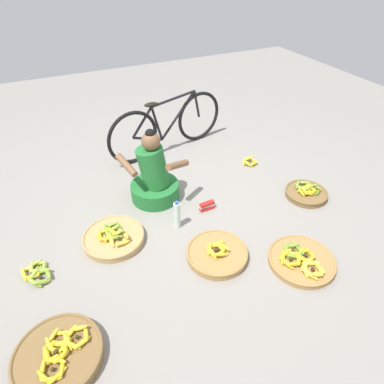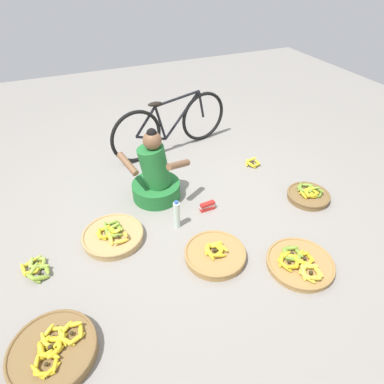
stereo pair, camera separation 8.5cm
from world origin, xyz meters
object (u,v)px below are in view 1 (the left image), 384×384
Objects in this scene: loose_bananas_back_center at (250,162)px; packet_carton_stack at (207,206)px; banana_basket_front_left at (301,260)px; banana_basket_back_right at (306,193)px; bicycle_leaning at (168,126)px; banana_basket_mid_left at (217,253)px; banana_basket_back_left at (114,237)px; banana_basket_mid_right at (59,355)px; water_bottle at (177,215)px; vendor_woman_front at (154,177)px; loose_bananas_near_vendor at (37,272)px.

packet_carton_stack reaches higher than loose_bananas_back_center.
banana_basket_front_left is 2.63× the size of loose_bananas_back_center.
bicycle_leaning is at bearing 122.08° from banana_basket_back_right.
banana_basket_back_right is at bearing -13.78° from packet_carton_stack.
banana_basket_front_left is 3.58× the size of packet_carton_stack.
banana_basket_mid_left is 0.95× the size of banana_basket_back_left.
banana_basket_mid_right is 1.91× the size of water_bottle.
banana_basket_mid_left is 3.37× the size of packet_carton_stack.
loose_bananas_back_center is at bearing 5.98° from vendor_woman_front.
vendor_woman_front is at bearing -119.97° from bicycle_leaning.
water_bottle reaches higher than banana_basket_front_left.
banana_basket_mid_left is 1.37m from banana_basket_back_right.
bicycle_leaning is 1.15m from loose_bananas_back_center.
banana_basket_back_left is 2.00m from loose_bananas_back_center.
banana_basket_back_right is 2.81m from banana_basket_mid_right.
banana_basket_back_right is 2.06× the size of loose_bananas_back_center.
packet_carton_stack is (-0.90, -0.56, 0.01)m from loose_bananas_back_center.
loose_bananas_near_vendor is at bearing 162.21° from banana_basket_mid_left.
loose_bananas_near_vendor is (-2.79, 0.11, -0.02)m from banana_basket_back_right.
loose_bananas_back_center is (0.80, -0.77, -0.33)m from bicycle_leaning.
packet_carton_stack is at bearing 16.12° from water_bottle.
banana_basket_back_right is (0.69, 0.74, 0.01)m from banana_basket_front_left.
banana_basket_front_left is (0.63, -0.38, -0.00)m from banana_basket_mid_left.
banana_basket_back_right is at bearing -76.51° from loose_bananas_back_center.
water_bottle is at bearing -108.63° from bicycle_leaning.
banana_basket_back_left reaches higher than loose_bananas_near_vendor.
vendor_woman_front is at bearing 49.42° from banana_basket_mid_right.
banana_basket_back_right is (2.10, -0.23, 0.00)m from banana_basket_back_left.
packet_carton_stack reaches higher than loose_bananas_near_vendor.
banana_basket_back_right reaches higher than packet_carton_stack.
bicycle_leaning reaches higher than banana_basket_back_left.
water_bottle reaches higher than banana_basket_mid_right.
banana_basket_mid_left is 0.98m from banana_basket_back_left.
packet_carton_stack is (-0.41, 1.01, 0.00)m from banana_basket_front_left.
banana_basket_back_left is 1.26× the size of banana_basket_back_right.
banana_basket_back_left reaches higher than packet_carton_stack.
bicycle_leaning is 5.32× the size of water_bottle.
water_bottle is at bearing 35.09° from banana_basket_mid_right.
bicycle_leaning is 1.53m from water_bottle.
banana_basket_back_right is (1.00, -1.59, -0.31)m from bicycle_leaning.
banana_basket_mid_left is 1.63m from loose_bananas_back_center.
bicycle_leaning is at bearing 136.27° from loose_bananas_back_center.
banana_basket_mid_right reaches higher than banana_basket_mid_left.
loose_bananas_near_vendor is (-1.48, 0.47, -0.01)m from banana_basket_mid_left.
banana_basket_front_left reaches higher than loose_bananas_near_vendor.
loose_bananas_near_vendor is (-1.79, -1.48, -0.33)m from bicycle_leaning.
banana_basket_back_left is 0.96× the size of banana_basket_mid_right.
banana_basket_front_left is (0.31, -2.33, -0.32)m from bicycle_leaning.
vendor_woman_front reaches higher than loose_bananas_near_vendor.
banana_basket_mid_right is (-1.72, -2.30, -0.30)m from bicycle_leaning.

